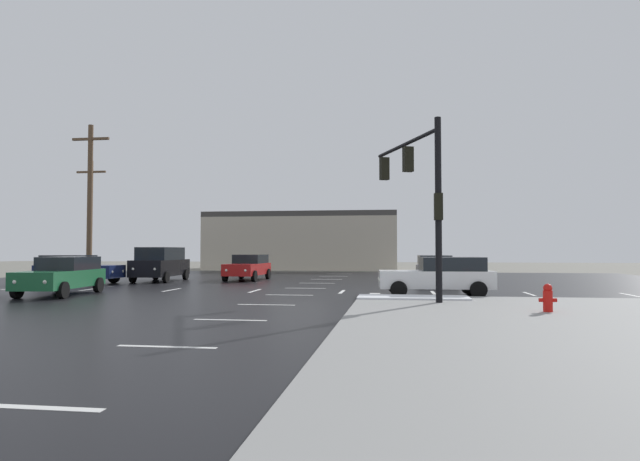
# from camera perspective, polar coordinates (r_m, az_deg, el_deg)

# --- Properties ---
(ground_plane) EXTENTS (120.00, 120.00, 0.00)m
(ground_plane) POSITION_cam_1_polar(r_m,az_deg,el_deg) (24.35, -2.37, -6.53)
(ground_plane) COLOR slate
(road_asphalt) EXTENTS (44.00, 44.00, 0.02)m
(road_asphalt) POSITION_cam_1_polar(r_m,az_deg,el_deg) (24.35, -2.37, -6.51)
(road_asphalt) COLOR black
(road_asphalt) RESTS_ON ground_plane
(snow_strip_curbside) EXTENTS (4.00, 1.60, 0.06)m
(snow_strip_curbside) POSITION_cam_1_polar(r_m,az_deg,el_deg) (19.96, 9.85, -6.99)
(snow_strip_curbside) COLOR white
(snow_strip_curbside) RESTS_ON sidewalk_corner
(lane_markings) EXTENTS (36.15, 36.15, 0.01)m
(lane_markings) POSITION_cam_1_polar(r_m,az_deg,el_deg) (22.80, -0.00, -6.78)
(lane_markings) COLOR silver
(lane_markings) RESTS_ON road_asphalt
(traffic_signal_mast) EXTENTS (2.30, 5.22, 6.23)m
(traffic_signal_mast) POSITION_cam_1_polar(r_m,az_deg,el_deg) (19.84, 10.48, 4.91)
(traffic_signal_mast) COLOR black
(traffic_signal_mast) RESTS_ON sidewalk_corner
(fire_hydrant) EXTENTS (0.48, 0.26, 0.79)m
(fire_hydrant) POSITION_cam_1_polar(r_m,az_deg,el_deg) (16.59, 23.05, -6.59)
(fire_hydrant) COLOR red
(fire_hydrant) RESTS_ON sidewalk_corner
(strip_building_background) EXTENTS (18.31, 8.00, 5.50)m
(strip_building_background) POSITION_cam_1_polar(r_m,az_deg,el_deg) (53.09, -1.75, -1.15)
(strip_building_background) COLOR #BCB29E
(strip_building_background) RESTS_ON ground_plane
(sedan_green) EXTENTS (2.41, 4.67, 1.58)m
(sedan_green) POSITION_cam_1_polar(r_m,az_deg,el_deg) (24.80, -25.66, -4.27)
(sedan_green) COLOR #195933
(sedan_green) RESTS_ON road_asphalt
(suv_black) EXTENTS (2.34, 4.91, 2.03)m
(suv_black) POSITION_cam_1_polar(r_m,az_deg,el_deg) (33.66, -16.58, -3.36)
(suv_black) COLOR black
(suv_black) RESTS_ON road_asphalt
(sedan_grey) EXTENTS (2.09, 4.57, 1.58)m
(sedan_grey) POSITION_cam_1_polar(r_m,az_deg,el_deg) (29.38, 12.13, -4.06)
(sedan_grey) COLOR slate
(sedan_grey) RESTS_ON road_asphalt
(sedan_red) EXTENTS (2.14, 4.58, 1.58)m
(sedan_red) POSITION_cam_1_polar(r_m,az_deg,el_deg) (33.87, -7.62, -3.82)
(sedan_red) COLOR #B21919
(sedan_red) RESTS_ON road_asphalt
(sedan_navy) EXTENTS (4.55, 2.05, 1.58)m
(sedan_navy) POSITION_cam_1_polar(r_m,az_deg,el_deg) (32.71, -24.45, -3.71)
(sedan_navy) COLOR #141E47
(sedan_navy) RESTS_ON road_asphalt
(sedan_white) EXTENTS (4.63, 2.27, 1.58)m
(sedan_white) POSITION_cam_1_polar(r_m,az_deg,el_deg) (22.35, 12.58, -4.69)
(sedan_white) COLOR white
(sedan_white) RESTS_ON road_asphalt
(utility_pole_far) EXTENTS (2.20, 0.28, 8.99)m
(utility_pole_far) POSITION_cam_1_polar(r_m,az_deg,el_deg) (32.99, -23.28, 2.99)
(utility_pole_far) COLOR brown
(utility_pole_far) RESTS_ON ground_plane
(utility_pole_distant) EXTENTS (2.20, 0.28, 8.29)m
(utility_pole_distant) POSITION_cam_1_polar(r_m,az_deg,el_deg) (41.75, -23.20, 1.47)
(utility_pole_distant) COLOR brown
(utility_pole_distant) RESTS_ON ground_plane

